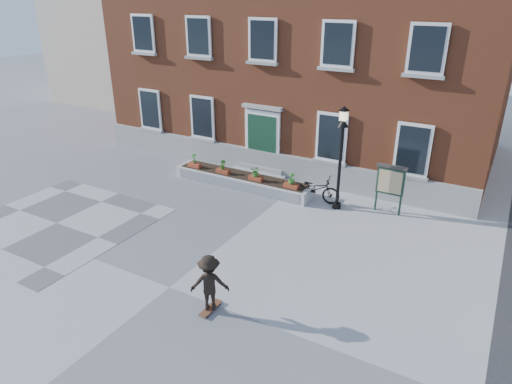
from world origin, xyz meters
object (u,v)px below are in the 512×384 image
Objects in this scene: lamp_post at (341,144)px; skateboarder at (209,283)px; notice_board at (390,181)px; bicycle at (314,189)px.

lamp_post is 7.64m from skateboarder.
lamp_post is at bearing 84.99° from skateboarder.
notice_board is at bearing 17.89° from lamp_post.
bicycle is 0.51× the size of lamp_post.
lamp_post is 2.10× the size of notice_board.
bicycle is 1.24× the size of skateboarder.
skateboarder is (0.35, -7.56, 0.31)m from bicycle.
notice_board is 8.36m from skateboarder.
bicycle is 7.57m from skateboarder.
skateboarder is at bearing 173.40° from bicycle.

